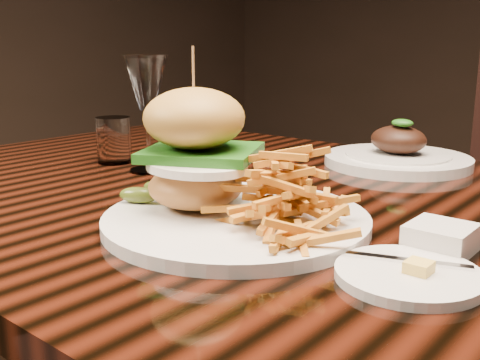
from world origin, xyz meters
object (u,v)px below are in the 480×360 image
Objects in this scene: burger_plate at (233,180)px; far_dish at (397,156)px; wine_glass at (147,87)px; dining_table at (322,257)px.

burger_plate is 0.46m from far_dish.
wine_glass is (-0.31, 0.14, 0.09)m from burger_plate.
wine_glass is at bearing -178.46° from dining_table.
far_dish is at bearing 45.88° from wine_glass.
far_dish is at bearing 96.63° from dining_table.
burger_plate is at bearing -24.03° from wine_glass.
burger_plate is 1.23× the size of far_dish.
wine_glass is 0.47m from far_dish.
burger_plate reaches higher than far_dish.
far_dish reaches higher than dining_table.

